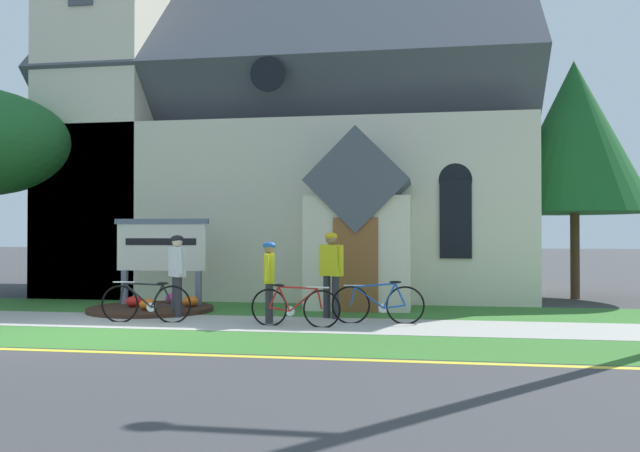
{
  "coord_description": "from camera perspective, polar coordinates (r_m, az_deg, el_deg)",
  "views": [
    {
      "loc": [
        5.84,
        -10.17,
        1.71
      ],
      "look_at": [
        3.74,
        3.03,
        1.9
      ],
      "focal_mm": 35.88,
      "sensor_mm": 36.0,
      "label": 1
    }
  ],
  "objects": [
    {
      "name": "roadside_conifer",
      "position": [
        18.66,
        21.73,
        7.38
      ],
      "size": [
        4.01,
        4.01,
        6.42
      ],
      "color": "#4C3823",
      "rests_on": "ground"
    },
    {
      "name": "bicycle_white",
      "position": [
        12.02,
        -2.26,
        -7.21
      ],
      "size": [
        1.74,
        0.2,
        0.81
      ],
      "color": "black",
      "rests_on": "ground"
    },
    {
      "name": "ground",
      "position": [
        15.42,
        -13.38,
        -7.17
      ],
      "size": [
        140.0,
        140.0,
        0.0
      ],
      "primitive_type": "plane",
      "color": "#3D3D3F"
    },
    {
      "name": "church_sign",
      "position": [
        15.36,
        -13.97,
        -1.93
      ],
      "size": [
        2.28,
        0.14,
        2.09
      ],
      "color": "slate",
      "rests_on": "ground"
    },
    {
      "name": "church_lawn",
      "position": [
        15.0,
        -5.91,
        -7.35
      ],
      "size": [
        24.0,
        2.67,
        0.01
      ],
      "primitive_type": "cube",
      "color": "#38722D",
      "rests_on": "ground"
    },
    {
      "name": "church_building",
      "position": [
        20.6,
        -3.04,
        6.94
      ],
      "size": [
        13.8,
        10.9,
        12.22
      ],
      "color": "beige",
      "rests_on": "ground"
    },
    {
      "name": "cyclist_in_orange_jersey",
      "position": [
        13.67,
        -12.63,
        -3.75
      ],
      "size": [
        0.47,
        0.67,
        1.71
      ],
      "color": "#2D2D33",
      "rests_on": "ground"
    },
    {
      "name": "sidewalk_slab",
      "position": [
        12.72,
        -8.72,
        -8.52
      ],
      "size": [
        32.0,
        2.11,
        0.01
      ],
      "primitive_type": "cube",
      "color": "#A8A59E",
      "rests_on": "ground"
    },
    {
      "name": "flower_bed",
      "position": [
        14.93,
        -14.72,
        -7.09
      ],
      "size": [
        2.78,
        2.78,
        0.34
      ],
      "color": "#382319",
      "rests_on": "ground"
    },
    {
      "name": "cyclist_in_yellow_jersey",
      "position": [
        12.46,
        -4.55,
        -4.5
      ],
      "size": [
        0.29,
        0.66,
        1.58
      ],
      "color": "#2D2D33",
      "rests_on": "ground"
    },
    {
      "name": "cyclist_in_green_jersey",
      "position": [
        13.11,
        1.0,
        -3.71
      ],
      "size": [
        0.54,
        0.6,
        1.77
      ],
      "color": "#2D2D33",
      "rests_on": "ground"
    },
    {
      "name": "grass_verge",
      "position": [
        10.77,
        -12.16,
        -9.92
      ],
      "size": [
        32.0,
        2.06,
        0.01
      ],
      "primitive_type": "cube",
      "color": "#38722D",
      "rests_on": "ground"
    },
    {
      "name": "bicycle_black",
      "position": [
        13.03,
        -15.24,
        -6.63
      ],
      "size": [
        1.79,
        0.19,
        0.82
      ],
      "color": "black",
      "rests_on": "ground"
    },
    {
      "name": "curb_paint_stripe",
      "position": [
        9.69,
        -14.74,
        -10.94
      ],
      "size": [
        28.0,
        0.16,
        0.01
      ],
      "primitive_type": "cube",
      "color": "yellow",
      "rests_on": "ground"
    },
    {
      "name": "bicycle_blue",
      "position": [
        12.46,
        5.23,
        -6.92
      ],
      "size": [
        1.79,
        0.18,
        0.85
      ],
      "color": "black",
      "rests_on": "ground"
    }
  ]
}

